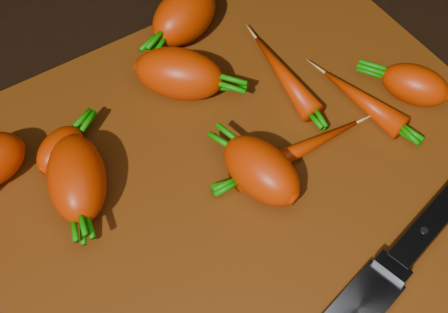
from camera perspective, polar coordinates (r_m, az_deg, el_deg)
ground at (r=0.55m, az=0.57°, el=-2.79°), size 2.00×2.00×0.01m
cutting_board at (r=0.54m, az=0.58°, el=-2.17°), size 0.50×0.40×0.01m
carrot_2 at (r=0.58m, az=-4.13°, el=7.55°), size 0.09×0.09×0.05m
carrot_3 at (r=0.51m, az=3.43°, el=-1.28°), size 0.06×0.08×0.05m
carrot_4 at (r=0.63m, az=-3.64°, el=12.76°), size 0.09×0.08×0.05m
carrot_5 at (r=0.55m, az=-14.71°, el=0.55°), size 0.06×0.05×0.03m
carrot_6 at (r=0.60m, az=17.08°, el=6.28°), size 0.06×0.07×0.04m
carrot_7 at (r=0.60m, az=5.47°, el=7.48°), size 0.03×0.11×0.02m
carrot_8 at (r=0.54m, az=6.72°, el=0.51°), size 0.13×0.03×0.02m
carrot_9 at (r=0.59m, az=12.54°, el=5.06°), size 0.04×0.09×0.02m
carrot_10 at (r=0.52m, az=-13.31°, el=-1.94°), size 0.07×0.09×0.05m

